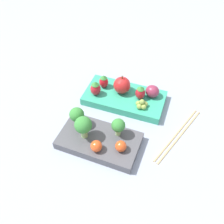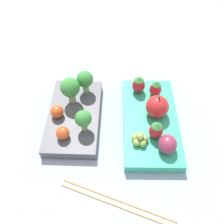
{
  "view_description": "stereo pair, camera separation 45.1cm",
  "coord_description": "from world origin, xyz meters",
  "px_view_note": "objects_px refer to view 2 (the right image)",
  "views": [
    {
      "loc": [
        -0.2,
        0.38,
        0.51
      ],
      "look_at": [
        -0.0,
        -0.0,
        0.03
      ],
      "focal_mm": 40.0,
      "sensor_mm": 36.0,
      "label": 1
    },
    {
      "loc": [
        -0.32,
        -0.05,
        0.44
      ],
      "look_at": [
        -0.0,
        -0.0,
        0.03
      ],
      "focal_mm": 40.0,
      "sensor_mm": 36.0,
      "label": 2
    }
  ],
  "objects_px": {
    "strawberry_1": "(156,89)",
    "strawberry_2": "(156,130)",
    "broccoli_floret_0": "(83,119)",
    "strawberry_0": "(139,85)",
    "broccoli_floret_2": "(85,80)",
    "bento_box_fruit": "(150,120)",
    "cherry_tomato_1": "(57,112)",
    "grape_cluster": "(140,139)",
    "apple": "(157,107)",
    "bento_box_savoury": "(74,116)",
    "broccoli_floret_1": "(70,88)",
    "chopsticks_pair": "(117,202)",
    "cherry_tomato_0": "(63,133)",
    "plum": "(168,144)"
  },
  "relations": [
    {
      "from": "apple",
      "to": "cherry_tomato_1",
      "type": "bearing_deg",
      "value": 99.21
    },
    {
      "from": "apple",
      "to": "grape_cluster",
      "type": "bearing_deg",
      "value": 158.11
    },
    {
      "from": "grape_cluster",
      "to": "chopsticks_pair",
      "type": "height_order",
      "value": "grape_cluster"
    },
    {
      "from": "broccoli_floret_0",
      "to": "cherry_tomato_1",
      "type": "height_order",
      "value": "broccoli_floret_0"
    },
    {
      "from": "cherry_tomato_1",
      "to": "strawberry_2",
      "type": "bearing_deg",
      "value": -96.4
    },
    {
      "from": "cherry_tomato_0",
      "to": "plum",
      "type": "xyz_separation_m",
      "value": [
        0.0,
        -0.2,
        0.0
      ]
    },
    {
      "from": "bento_box_fruit",
      "to": "cherry_tomato_0",
      "type": "relative_size",
      "value": 8.94
    },
    {
      "from": "strawberry_1",
      "to": "strawberry_2",
      "type": "bearing_deg",
      "value": -177.82
    },
    {
      "from": "broccoli_floret_2",
      "to": "bento_box_fruit",
      "type": "bearing_deg",
      "value": -109.97
    },
    {
      "from": "broccoli_floret_1",
      "to": "plum",
      "type": "height_order",
      "value": "broccoli_floret_1"
    },
    {
      "from": "strawberry_2",
      "to": "grape_cluster",
      "type": "distance_m",
      "value": 0.04
    },
    {
      "from": "cherry_tomato_0",
      "to": "plum",
      "type": "height_order",
      "value": "plum"
    },
    {
      "from": "broccoli_floret_2",
      "to": "grape_cluster",
      "type": "relative_size",
      "value": 1.65
    },
    {
      "from": "cherry_tomato_1",
      "to": "grape_cluster",
      "type": "relative_size",
      "value": 0.82
    },
    {
      "from": "cherry_tomato_1",
      "to": "grape_cluster",
      "type": "bearing_deg",
      "value": -102.89
    },
    {
      "from": "cherry_tomato_0",
      "to": "plum",
      "type": "bearing_deg",
      "value": -89.9
    },
    {
      "from": "broccoli_floret_1",
      "to": "chopsticks_pair",
      "type": "relative_size",
      "value": 0.3
    },
    {
      "from": "broccoli_floret_1",
      "to": "strawberry_1",
      "type": "relative_size",
      "value": 1.55
    },
    {
      "from": "strawberry_0",
      "to": "grape_cluster",
      "type": "height_order",
      "value": "strawberry_0"
    },
    {
      "from": "broccoli_floret_1",
      "to": "bento_box_savoury",
      "type": "bearing_deg",
      "value": -162.8
    },
    {
      "from": "bento_box_fruit",
      "to": "plum",
      "type": "xyz_separation_m",
      "value": [
        -0.07,
        -0.03,
        0.03
      ]
    },
    {
      "from": "broccoli_floret_2",
      "to": "strawberry_0",
      "type": "relative_size",
      "value": 1.26
    },
    {
      "from": "broccoli_floret_2",
      "to": "broccoli_floret_1",
      "type": "bearing_deg",
      "value": 144.32
    },
    {
      "from": "broccoli_floret_1",
      "to": "chopsticks_pair",
      "type": "distance_m",
      "value": 0.24
    },
    {
      "from": "broccoli_floret_1",
      "to": "strawberry_1",
      "type": "xyz_separation_m",
      "value": [
        0.04,
        -0.18,
        -0.02
      ]
    },
    {
      "from": "broccoli_floret_1",
      "to": "bento_box_fruit",
      "type": "bearing_deg",
      "value": -96.91
    },
    {
      "from": "cherry_tomato_0",
      "to": "grape_cluster",
      "type": "height_order",
      "value": "cherry_tomato_0"
    },
    {
      "from": "broccoli_floret_2",
      "to": "apple",
      "type": "distance_m",
      "value": 0.17
    },
    {
      "from": "chopsticks_pair",
      "to": "strawberry_0",
      "type": "bearing_deg",
      "value": -3.92
    },
    {
      "from": "bento_box_fruit",
      "to": "strawberry_2",
      "type": "relative_size",
      "value": 5.66
    },
    {
      "from": "grape_cluster",
      "to": "bento_box_savoury",
      "type": "bearing_deg",
      "value": 70.51
    },
    {
      "from": "cherry_tomato_1",
      "to": "chopsticks_pair",
      "type": "bearing_deg",
      "value": -137.04
    },
    {
      "from": "broccoli_floret_0",
      "to": "strawberry_0",
      "type": "relative_size",
      "value": 1.15
    },
    {
      "from": "bento_box_fruit",
      "to": "strawberry_1",
      "type": "bearing_deg",
      "value": -4.86
    },
    {
      "from": "broccoli_floret_2",
      "to": "strawberry_0",
      "type": "xyz_separation_m",
      "value": [
        0.02,
        -0.12,
        -0.01
      ]
    },
    {
      "from": "bento_box_savoury",
      "to": "broccoli_floret_2",
      "type": "height_order",
      "value": "broccoli_floret_2"
    },
    {
      "from": "bento_box_fruit",
      "to": "apple",
      "type": "distance_m",
      "value": 0.04
    },
    {
      "from": "chopsticks_pair",
      "to": "broccoli_floret_1",
      "type": "bearing_deg",
      "value": 31.78
    },
    {
      "from": "chopsticks_pair",
      "to": "broccoli_floret_0",
      "type": "bearing_deg",
      "value": 32.18
    },
    {
      "from": "apple",
      "to": "plum",
      "type": "relative_size",
      "value": 1.47
    },
    {
      "from": "cherry_tomato_1",
      "to": "broccoli_floret_0",
      "type": "bearing_deg",
      "value": -111.62
    },
    {
      "from": "bento_box_fruit",
      "to": "cherry_tomato_1",
      "type": "xyz_separation_m",
      "value": [
        -0.02,
        0.19,
        0.02
      ]
    },
    {
      "from": "broccoli_floret_2",
      "to": "strawberry_2",
      "type": "xyz_separation_m",
      "value": [
        -0.1,
        -0.16,
        -0.01
      ]
    },
    {
      "from": "strawberry_0",
      "to": "chopsticks_pair",
      "type": "relative_size",
      "value": 0.21
    },
    {
      "from": "cherry_tomato_0",
      "to": "bento_box_fruit",
      "type": "bearing_deg",
      "value": -66.45
    },
    {
      "from": "bento_box_savoury",
      "to": "cherry_tomato_1",
      "type": "distance_m",
      "value": 0.04
    },
    {
      "from": "broccoli_floret_0",
      "to": "strawberry_2",
      "type": "height_order",
      "value": "broccoli_floret_0"
    },
    {
      "from": "cherry_tomato_0",
      "to": "cherry_tomato_1",
      "type": "bearing_deg",
      "value": 26.98
    },
    {
      "from": "broccoli_floret_0",
      "to": "grape_cluster",
      "type": "xyz_separation_m",
      "value": [
        -0.02,
        -0.11,
        -0.02
      ]
    },
    {
      "from": "broccoli_floret_2",
      "to": "plum",
      "type": "height_order",
      "value": "broccoli_floret_2"
    }
  ]
}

